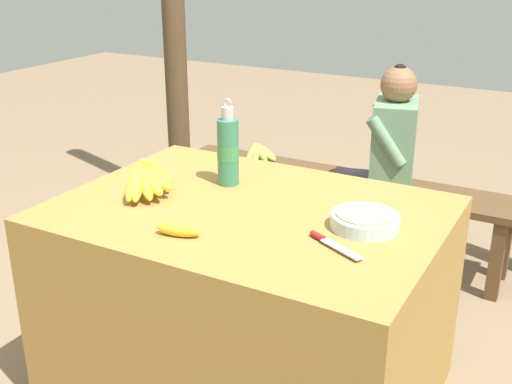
# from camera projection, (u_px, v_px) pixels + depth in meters

# --- Properties ---
(market_counter) EXTENTS (1.29, 0.94, 0.74)m
(market_counter) POSITION_uv_depth(u_px,v_px,m) (249.00, 303.00, 2.31)
(market_counter) COLOR olive
(market_counter) RESTS_ON ground_plane
(banana_bunch_ripe) EXTENTS (0.18, 0.29, 0.14)m
(banana_bunch_ripe) POSITION_uv_depth(u_px,v_px,m) (148.00, 178.00, 2.25)
(banana_bunch_ripe) COLOR #4C381E
(banana_bunch_ripe) RESTS_ON market_counter
(serving_bowl) EXTENTS (0.22, 0.22, 0.05)m
(serving_bowl) POSITION_uv_depth(u_px,v_px,m) (365.00, 220.00, 2.01)
(serving_bowl) COLOR silver
(serving_bowl) RESTS_ON market_counter
(water_bottle) EXTENTS (0.08, 0.08, 0.32)m
(water_bottle) POSITION_uv_depth(u_px,v_px,m) (228.00, 150.00, 2.34)
(water_bottle) COLOR #337556
(water_bottle) RESTS_ON market_counter
(loose_banana_front) EXTENTS (0.15, 0.08, 0.04)m
(loose_banana_front) POSITION_uv_depth(u_px,v_px,m) (179.00, 229.00, 1.95)
(loose_banana_front) COLOR yellow
(loose_banana_front) RESTS_ON market_counter
(knife) EXTENTS (0.20, 0.12, 0.02)m
(knife) POSITION_uv_depth(u_px,v_px,m) (328.00, 242.00, 1.90)
(knife) COLOR #BCBCC1
(knife) RESTS_ON market_counter
(wooden_bench) EXTENTS (1.87, 0.32, 0.43)m
(wooden_bench) POSITION_uv_depth(u_px,v_px,m) (340.00, 188.00, 3.41)
(wooden_bench) COLOR brown
(wooden_bench) RESTS_ON ground_plane
(seated_vendor) EXTENTS (0.45, 0.42, 1.06)m
(seated_vendor) POSITION_uv_depth(u_px,v_px,m) (383.00, 154.00, 3.18)
(seated_vendor) COLOR #564C60
(seated_vendor) RESTS_ON ground_plane
(banana_bunch_green) EXTENTS (0.16, 0.25, 0.13)m
(banana_bunch_green) POSITION_uv_depth(u_px,v_px,m) (259.00, 153.00, 3.57)
(banana_bunch_green) COLOR #4C381E
(banana_bunch_green) RESTS_ON wooden_bench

